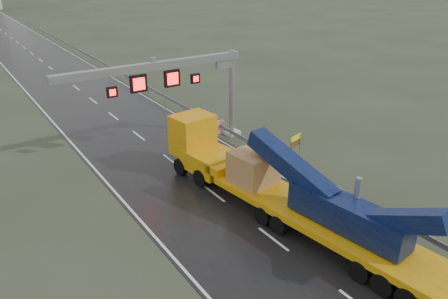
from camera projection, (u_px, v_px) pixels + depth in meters
ground at (327, 281)px, 20.57m from camera, size 400.00×400.00×0.00m
road at (76, 88)px, 51.03m from camera, size 11.00×200.00×0.02m
guardrail at (161, 94)px, 46.23m from camera, size 0.20×140.00×1.40m
sign_gantry at (180, 78)px, 33.08m from camera, size 14.90×1.20×7.42m
heavy_haul_truck at (269, 181)px, 25.75m from camera, size 5.47×20.94×4.87m
exit_sign_pair at (296, 143)px, 31.87m from camera, size 1.27×0.40×2.23m
striped_barrier at (220, 127)px, 37.74m from camera, size 0.70×0.43×1.12m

